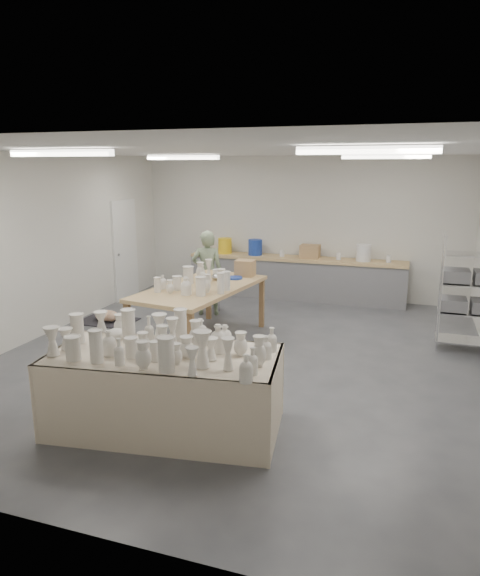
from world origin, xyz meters
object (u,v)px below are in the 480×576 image
(drying_table, at_px, (165,387))
(potter, at_px, (207,273))
(red_stool, at_px, (213,297))
(work_table, at_px, (204,286))

(drying_table, distance_m, potter, 4.45)
(potter, relative_size, red_stool, 4.38)
(drying_table, height_order, work_table, work_table)
(work_table, bearing_deg, drying_table, -67.49)
(drying_table, distance_m, work_table, 2.94)
(potter, bearing_deg, red_stool, -107.55)
(work_table, height_order, red_stool, work_table)
(work_table, bearing_deg, potter, 118.68)
(work_table, height_order, potter, potter)
(drying_table, relative_size, potter, 1.59)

